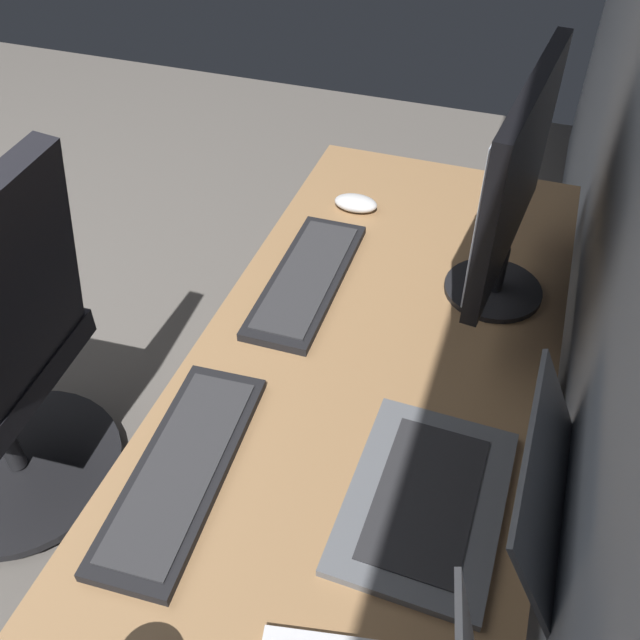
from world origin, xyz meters
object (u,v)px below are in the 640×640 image
(laptop_left, at_px, (472,496))
(drawer_pedestal, at_px, (371,493))
(keyboard_spare, at_px, (182,469))
(keyboard_main, at_px, (307,278))
(mouse_main, at_px, (356,203))
(monitor_primary, at_px, (515,182))

(laptop_left, bearing_deg, drawer_pedestal, -140.57)
(keyboard_spare, bearing_deg, drawer_pedestal, 141.75)
(keyboard_main, bearing_deg, drawer_pedestal, 46.71)
(laptop_left, xyz_separation_m, keyboard_main, (-0.45, -0.42, -0.04))
(laptop_left, xyz_separation_m, mouse_main, (-0.75, -0.40, -0.03))
(keyboard_spare, height_order, mouse_main, mouse_main)
(drawer_pedestal, xyz_separation_m, laptop_left, (0.24, 0.20, 0.43))
(monitor_primary, relative_size, keyboard_spare, 1.15)
(laptop_left, height_order, keyboard_spare, laptop_left)
(drawer_pedestal, distance_m, monitor_primary, 0.73)
(monitor_primary, distance_m, mouse_main, 0.48)
(drawer_pedestal, relative_size, laptop_left, 2.00)
(drawer_pedestal, distance_m, keyboard_spare, 0.56)
(drawer_pedestal, height_order, monitor_primary, monitor_primary)
(drawer_pedestal, height_order, mouse_main, mouse_main)
(monitor_primary, xyz_separation_m, keyboard_main, (0.10, -0.37, -0.25))
(laptop_left, relative_size, keyboard_spare, 0.81)
(monitor_primary, relative_size, keyboard_main, 1.17)
(drawer_pedestal, bearing_deg, laptop_left, 39.43)
(monitor_primary, relative_size, mouse_main, 4.73)
(keyboard_main, height_order, mouse_main, mouse_main)
(laptop_left, bearing_deg, mouse_main, -151.81)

